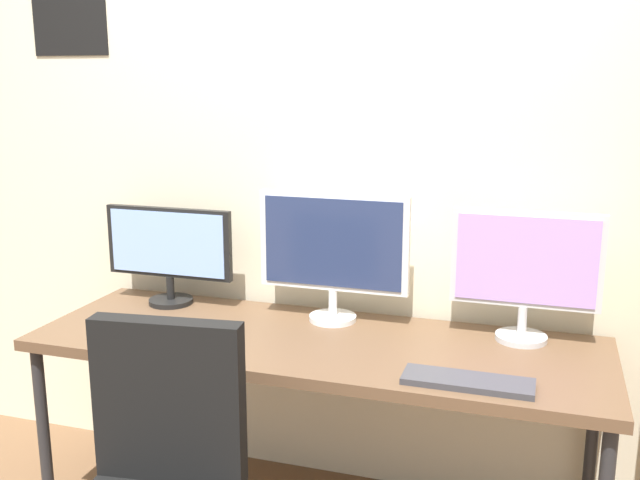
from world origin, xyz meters
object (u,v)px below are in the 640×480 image
object	(u,v)px
keyboard_right	(468,381)
desk	(316,353)
monitor_left	(169,249)
monitor_right	(526,268)
monitor_center	(333,249)
keyboard_left	(143,341)
computer_mouse	(215,342)

from	to	relation	value
keyboard_right	desk	bearing A→B (deg)	157.67
monitor_left	monitor_right	world-z (taller)	monitor_right
monitor_left	monitor_right	xyz separation A→B (m)	(1.39, 0.00, 0.04)
monitor_center	monitor_right	world-z (taller)	monitor_center
monitor_left	keyboard_left	size ratio (longest dim) A/B	1.56
monitor_right	computer_mouse	bearing A→B (deg)	-159.08
monitor_center	computer_mouse	world-z (taller)	monitor_center
keyboard_left	monitor_left	bearing A→B (deg)	107.12
keyboard_right	monitor_left	bearing A→B (deg)	160.60
monitor_center	keyboard_right	size ratio (longest dim) A/B	1.46
desk	monitor_left	size ratio (longest dim) A/B	3.72
desk	monitor_center	bearing A→B (deg)	90.00
monitor_center	monitor_left	bearing A→B (deg)	-179.99
monitor_left	monitor_right	distance (m)	1.39
monitor_right	computer_mouse	world-z (taller)	monitor_right
monitor_left	computer_mouse	size ratio (longest dim) A/B	5.69
desk	keyboard_left	distance (m)	0.61
monitor_right	keyboard_right	world-z (taller)	monitor_right
computer_mouse	keyboard_left	bearing A→B (deg)	-167.00
monitor_left	computer_mouse	xyz separation A→B (m)	(0.39, -0.38, -0.21)
keyboard_right	computer_mouse	distance (m)	0.87
monitor_left	computer_mouse	bearing A→B (deg)	-44.79
desk	keyboard_right	world-z (taller)	keyboard_right
monitor_center	monitor_right	xyz separation A→B (m)	(0.70, -0.00, -0.02)
monitor_right	keyboard_left	xyz separation A→B (m)	(-1.26, -0.44, -0.25)
monitor_right	keyboard_left	size ratio (longest dim) A/B	1.46
desk	monitor_left	world-z (taller)	monitor_left
monitor_left	monitor_center	size ratio (longest dim) A/B	0.95
desk	keyboard_left	world-z (taller)	keyboard_left
desk	monitor_center	size ratio (longest dim) A/B	3.53
desk	monitor_right	world-z (taller)	monitor_right
keyboard_right	computer_mouse	xyz separation A→B (m)	(-0.87, 0.06, 0.01)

